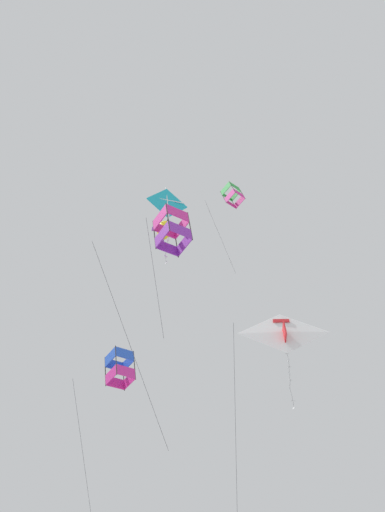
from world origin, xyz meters
TOP-DOWN VIEW (x-y plane):
  - kite_box_mid_left at (5.21, 1.58)m, footprint 2.97×2.02m
  - kite_box_low_drifter at (-1.47, 3.76)m, footprint 3.07×2.44m
  - kite_diamond_far_centre at (-4.29, -2.30)m, footprint 1.68×0.95m
  - kite_fish_upper_right at (-1.99, 0.40)m, footprint 1.26×1.21m
  - kite_box_highest at (-4.87, -3.27)m, footprint 4.38×2.89m
  - kite_delta_near_right at (1.98, -3.39)m, footprint 4.88×4.46m

SIDE VIEW (x-z plane):
  - kite_box_low_drifter at x=-1.47m, z-range 21.30..30.76m
  - kite_delta_near_right at x=1.98m, z-range 22.39..31.00m
  - kite_box_highest at x=-4.87m, z-range 24.45..32.94m
  - kite_diamond_far_centre at x=-4.29m, z-range 27.42..34.57m
  - kite_fish_upper_right at x=-1.99m, z-range 31.35..33.24m
  - kite_box_mid_left at x=5.21m, z-range 36.89..42.93m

